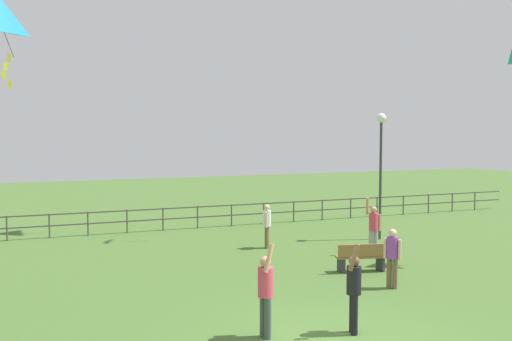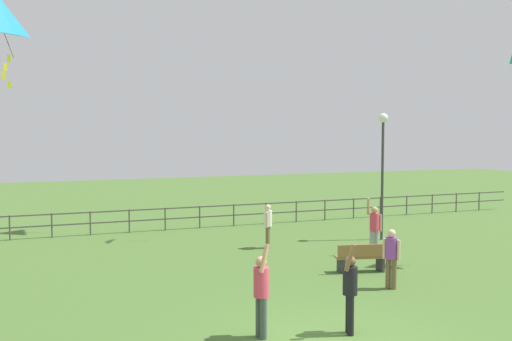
# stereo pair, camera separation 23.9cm
# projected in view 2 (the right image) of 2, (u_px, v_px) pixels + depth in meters

# --- Properties ---
(lamppost) EXTENTS (0.36, 0.36, 4.79)m
(lamppost) POSITION_uv_depth(u_px,v_px,m) (383.00, 149.00, 22.07)
(lamppost) COLOR #38383D
(lamppost) RESTS_ON ground_plane
(park_bench) EXTENTS (1.55, 0.75, 0.85)m
(park_bench) POSITION_uv_depth(u_px,v_px,m) (361.00, 257.00, 17.12)
(park_bench) COLOR olive
(park_bench) RESTS_ON ground_plane
(person_1) EXTENTS (0.31, 0.52, 1.95)m
(person_1) POSITION_uv_depth(u_px,v_px,m) (261.00, 290.00, 11.70)
(person_1) COLOR #3F4C47
(person_1) RESTS_ON ground_plane
(person_2) EXTENTS (0.48, 0.35, 1.92)m
(person_2) POSITION_uv_depth(u_px,v_px,m) (374.00, 227.00, 19.44)
(person_2) COLOR #99999E
(person_2) RESTS_ON ground_plane
(person_3) EXTENTS (0.31, 0.40, 1.58)m
(person_3) POSITION_uv_depth(u_px,v_px,m) (391.00, 255.00, 15.34)
(person_3) COLOR brown
(person_3) RESTS_ON ground_plane
(person_5) EXTENTS (0.39, 0.49, 1.90)m
(person_5) POSITION_uv_depth(u_px,v_px,m) (350.00, 288.00, 11.93)
(person_5) COLOR black
(person_5) RESTS_ON ground_plane
(person_6) EXTENTS (0.29, 0.41, 1.55)m
(person_6) POSITION_uv_depth(u_px,v_px,m) (268.00, 223.00, 20.61)
(person_6) COLOR brown
(person_6) RESTS_ON ground_plane
(waterfront_railing) EXTENTS (36.05, 0.06, 0.95)m
(waterfront_railing) POSITION_uv_depth(u_px,v_px,m) (161.00, 216.00, 24.20)
(waterfront_railing) COLOR #4C4742
(waterfront_railing) RESTS_ON ground_plane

